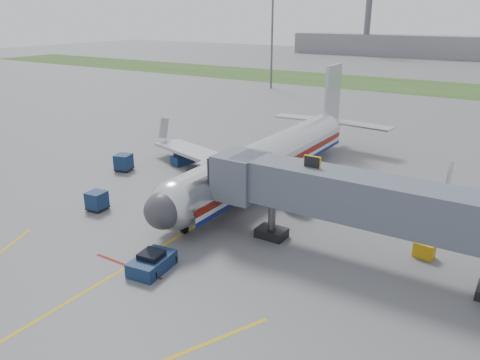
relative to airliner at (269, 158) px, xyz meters
The scene contains 16 objects.
ground 15.48m from the airliner, 90.01° to the right, with size 400.00×400.00×0.00m, color #565659.
grass_strip 74.80m from the airliner, 90.00° to the left, with size 300.00×25.00×0.01m, color #2D4C1E.
apron_markings 22.80m from the airliner, 90.01° to the right, with size 21.52×50.00×0.01m.
airliner is the anchor object (origin of this frame).
jet_bridge 16.54m from the airliner, 38.56° to the right, with size 25.30×4.00×6.90m.
light_mast_left 62.96m from the airliner, 118.72° to the left, with size 2.00×0.44×20.40m.
distant_terminal 155.08m from the airliner, 93.70° to the left, with size 120.00×14.00×8.00m, color slate.
control_tower 155.70m from the airliner, 104.96° to the left, with size 4.00×4.00×30.00m.
pushback_tug 18.94m from the airliner, 84.77° to the right, with size 2.31×3.39×1.33m.
baggage_tug 11.33m from the airliner, behind, with size 1.71×2.66×1.73m.
baggage_cart_a 16.63m from the airliner, 123.69° to the right, with size 1.65×1.65×1.63m.
baggage_cart_b 15.94m from the airliner, 162.11° to the right, with size 2.06×2.06×1.78m.
baggage_cart_c 4.67m from the airliner, 153.71° to the right, with size 1.83×1.83×1.96m.
belt_loader 5.62m from the airliner, 118.81° to the right, with size 1.71×4.11×1.96m.
ground_power_cart 18.06m from the airliner, 23.84° to the right, with size 1.44×1.06×1.07m.
ramp_worker 15.90m from the airliner, 124.90° to the right, with size 0.62×0.41×1.69m, color #89DA19.
Camera 1 is at (21.13, -23.19, 16.03)m, focal length 35.00 mm.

